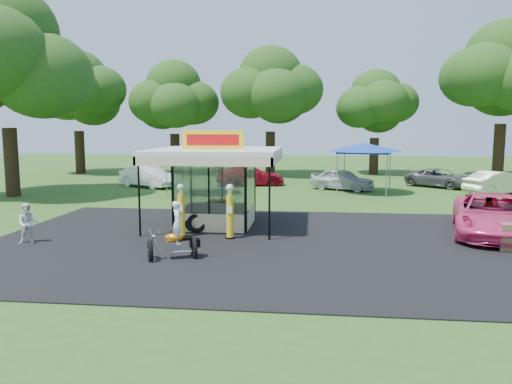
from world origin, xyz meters
The scene contains 25 objects.
ground centered at (0.00, 0.00, 0.00)m, with size 120.00×120.00×0.00m, color #2B581B.
asphalt_apron centered at (0.00, 2.00, 0.02)m, with size 20.00×14.00×0.04m, color black.
gas_station_kiosk centered at (-2.00, 4.99, 1.78)m, with size 5.40×5.40×4.18m.
gas_pump_left centered at (-2.91, 2.58, 1.03)m, with size 0.40×0.40×2.15m.
gas_pump_right centered at (-0.98, 2.52, 1.03)m, with size 0.40×0.40×2.15m.
motorcycle centered at (-2.25, -0.59, 0.78)m, with size 1.77×1.32×2.01m.
spare_tires centered at (-2.60, 3.57, 0.41)m, with size 1.04×0.80×0.84m.
a_frame_sign centered at (8.94, 1.55, 0.52)m, with size 0.62×0.64×1.03m.
kiosk_car centered at (-2.00, 7.20, 0.48)m, with size 1.13×2.82×0.96m, color yellow.
pink_sedan centered at (9.24, 4.24, 0.84)m, with size 2.78×6.03×1.67m, color #EB4080.
spectator_west centered at (-8.29, 0.93, 0.77)m, with size 0.74×0.58×1.53m, color white.
spectator_east_b centered at (9.26, 4.70, 0.79)m, with size 0.92×0.38×1.57m, color gray.
bg_car_a centered at (-9.60, 18.37, 0.78)m, with size 1.64×4.71×1.55m, color white.
bg_car_b centered at (-2.48, 20.32, 0.73)m, with size 2.06×5.06×1.47m, color maroon.
bg_car_c centered at (4.16, 18.32, 0.74)m, with size 1.75×4.34×1.48m, color silver.
bg_car_d centered at (11.20, 20.75, 0.66)m, with size 2.20×4.76×1.32m, color #4F4F51.
bg_car_e centered at (13.93, 17.10, 0.75)m, with size 1.60×4.58×1.51m, color #C1C194.
tent_west centered at (-5.54, 15.26, 2.70)m, with size 4.26×4.26×2.98m.
tent_east centered at (5.50, 16.95, 2.97)m, with size 4.70×4.70×3.29m.
oak_far_a centered at (-19.44, 28.13, 7.01)m, with size 9.30×9.30×11.02m.
oak_far_b centered at (-10.67, 29.28, 6.48)m, with size 8.51×8.51×10.16m.
oak_far_c centered at (-1.64, 28.05, 7.01)m, with size 9.37×9.37×11.04m.
oak_far_d centered at (7.64, 30.21, 5.87)m, with size 7.73×7.73×9.20m.
oak_far_e centered at (17.58, 27.72, 8.10)m, with size 10.67×10.67×12.70m.
oak_near centered at (-16.47, 12.85, 7.89)m, with size 10.94×10.94×12.59m.
Camera 1 is at (2.18, -16.12, 4.33)m, focal length 35.00 mm.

